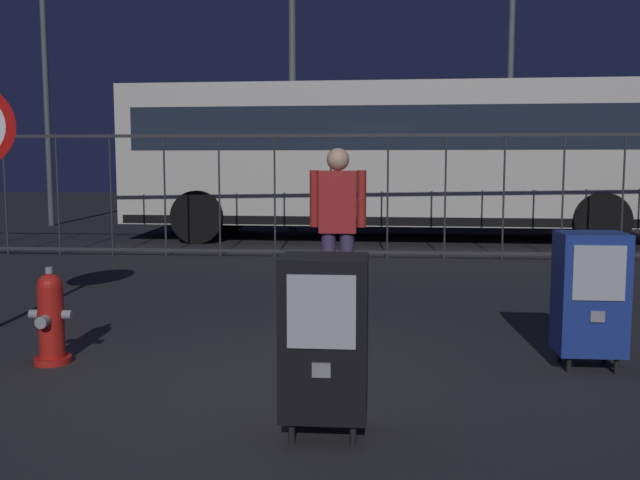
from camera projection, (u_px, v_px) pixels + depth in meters
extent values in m
plane|color=#262628|center=(260.00, 393.00, 4.75)|extent=(60.00, 60.00, 0.00)
cylinder|color=red|center=(53.00, 360.00, 5.45)|extent=(0.28, 0.28, 0.05)
cylinder|color=red|center=(51.00, 321.00, 5.42)|extent=(0.19, 0.19, 0.55)
sphere|color=red|center=(50.00, 286.00, 5.39)|extent=(0.19, 0.19, 0.19)
cylinder|color=gray|center=(49.00, 270.00, 5.38)|extent=(0.06, 0.06, 0.05)
cylinder|color=gray|center=(43.00, 322.00, 5.28)|extent=(0.09, 0.08, 0.09)
cylinder|color=gray|center=(35.00, 314.00, 5.42)|extent=(0.07, 0.07, 0.07)
cylinder|color=gray|center=(67.00, 315.00, 5.40)|extent=(0.07, 0.07, 0.07)
cylinder|color=black|center=(292.00, 432.00, 3.90)|extent=(0.04, 0.04, 0.12)
cylinder|color=black|center=(353.00, 434.00, 3.87)|extent=(0.04, 0.04, 0.12)
cylinder|color=black|center=(298.00, 414.00, 4.18)|extent=(0.04, 0.04, 0.12)
cylinder|color=black|center=(355.00, 416.00, 4.15)|extent=(0.04, 0.04, 0.12)
cube|color=black|center=(324.00, 336.00, 3.97)|extent=(0.48, 0.40, 0.90)
cube|color=#B2B7BF|center=(321.00, 312.00, 3.74)|extent=(0.36, 0.01, 0.40)
cube|color=gray|center=(321.00, 370.00, 3.78)|extent=(0.10, 0.02, 0.08)
cylinder|color=black|center=(569.00, 364.00, 5.20)|extent=(0.04, 0.04, 0.12)
cylinder|color=black|center=(616.00, 366.00, 5.18)|extent=(0.04, 0.04, 0.12)
cylinder|color=black|center=(559.00, 354.00, 5.48)|extent=(0.04, 0.04, 0.12)
cylinder|color=black|center=(604.00, 355.00, 5.45)|extent=(0.04, 0.04, 0.12)
cube|color=navy|center=(590.00, 293.00, 5.27)|extent=(0.48, 0.40, 0.90)
cube|color=#B2B7BF|center=(599.00, 273.00, 5.05)|extent=(0.36, 0.01, 0.40)
cube|color=gray|center=(597.00, 317.00, 5.08)|extent=(0.10, 0.02, 0.08)
cylinder|color=#382D51|center=(329.00, 276.00, 6.98)|extent=(0.14, 0.14, 0.85)
cylinder|color=#382D51|center=(347.00, 276.00, 6.96)|extent=(0.14, 0.14, 0.85)
cube|color=maroon|center=(338.00, 202.00, 6.89)|extent=(0.36, 0.20, 0.60)
sphere|color=tan|center=(338.00, 159.00, 6.85)|extent=(0.22, 0.22, 0.22)
cylinder|color=maroon|center=(314.00, 199.00, 6.91)|extent=(0.09, 0.09, 0.55)
cylinder|color=maroon|center=(362.00, 199.00, 6.87)|extent=(0.09, 0.09, 0.55)
cube|color=#2D2D33|center=(331.00, 135.00, 11.19)|extent=(18.00, 0.04, 0.05)
cube|color=#2D2D33|center=(331.00, 252.00, 11.39)|extent=(18.00, 0.04, 0.05)
cylinder|color=#2D2D33|center=(5.00, 194.00, 11.75)|extent=(0.03, 0.03, 2.00)
cylinder|color=#2D2D33|center=(58.00, 195.00, 11.67)|extent=(0.03, 0.03, 2.00)
cylinder|color=#2D2D33|center=(111.00, 195.00, 11.60)|extent=(0.03, 0.03, 2.00)
cylinder|color=#2D2D33|center=(165.00, 195.00, 11.52)|extent=(0.03, 0.03, 2.00)
cylinder|color=#2D2D33|center=(219.00, 195.00, 11.45)|extent=(0.03, 0.03, 2.00)
cylinder|color=#2D2D33|center=(275.00, 195.00, 11.37)|extent=(0.03, 0.03, 2.00)
cylinder|color=#2D2D33|center=(331.00, 196.00, 11.29)|extent=(0.03, 0.03, 2.00)
cylinder|color=#2D2D33|center=(388.00, 196.00, 11.22)|extent=(0.03, 0.03, 2.00)
cylinder|color=#2D2D33|center=(445.00, 196.00, 11.14)|extent=(0.03, 0.03, 2.00)
cylinder|color=#2D2D33|center=(504.00, 196.00, 11.06)|extent=(0.03, 0.03, 2.00)
cylinder|color=#2D2D33|center=(563.00, 197.00, 10.99)|extent=(0.03, 0.03, 2.00)
cylinder|color=#2D2D33|center=(623.00, 197.00, 10.91)|extent=(0.03, 0.03, 2.00)
cube|color=beige|center=(395.00, 155.00, 14.10)|extent=(10.57, 2.80, 2.65)
cube|color=#1E2838|center=(395.00, 130.00, 14.05)|extent=(9.94, 2.80, 0.80)
cube|color=black|center=(394.00, 216.00, 14.23)|extent=(10.36, 2.81, 0.16)
cylinder|color=black|center=(602.00, 221.00, 12.58)|extent=(1.01, 0.31, 1.00)
cylinder|color=black|center=(569.00, 211.00, 15.05)|extent=(1.01, 0.31, 1.00)
cylinder|color=black|center=(198.00, 217.00, 13.41)|extent=(1.01, 0.31, 1.00)
cylinder|color=black|center=(229.00, 208.00, 15.88)|extent=(1.01, 0.31, 1.00)
cube|color=beige|center=(528.00, 156.00, 17.70)|extent=(10.53, 2.64, 2.65)
cube|color=#1E2838|center=(529.00, 137.00, 17.65)|extent=(9.90, 2.65, 0.80)
cube|color=black|center=(526.00, 205.00, 17.83)|extent=(10.32, 2.64, 0.16)
cylinder|color=black|center=(379.00, 205.00, 16.95)|extent=(1.00, 0.29, 1.00)
cylinder|color=black|center=(380.00, 200.00, 19.42)|extent=(1.00, 0.29, 1.00)
cylinder|color=#4C4F54|center=(292.00, 85.00, 14.55)|extent=(0.14, 0.14, 6.21)
cylinder|color=#4C4F54|center=(45.00, 57.00, 16.81)|extent=(0.14, 0.14, 7.99)
cylinder|color=#4C4F54|center=(511.00, 53.00, 15.57)|extent=(0.14, 0.14, 7.83)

